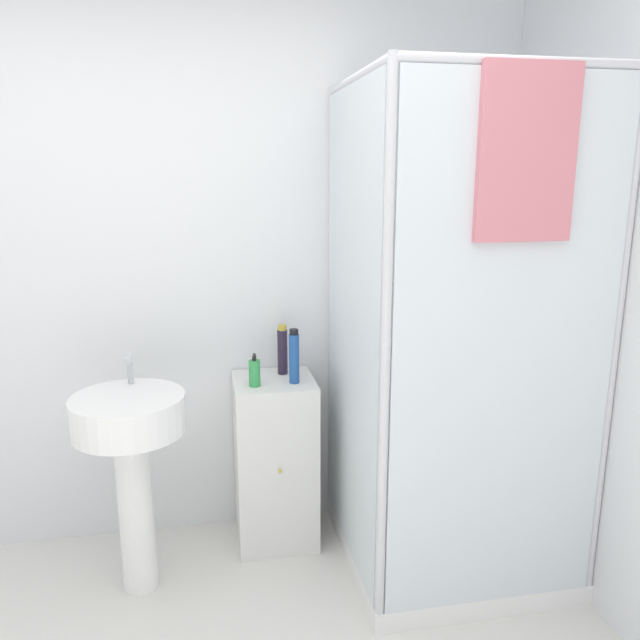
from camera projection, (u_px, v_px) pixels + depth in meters
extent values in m
cube|color=silver|center=(166.00, 279.00, 2.86)|extent=(6.40, 0.06, 2.50)
cube|color=white|center=(444.00, 544.00, 2.90)|extent=(0.92, 0.92, 0.09)
cylinder|color=silver|center=(502.00, 310.00, 3.17)|extent=(0.04, 0.04, 2.09)
cylinder|color=silver|center=(332.00, 317.00, 3.00)|extent=(0.04, 0.04, 2.09)
cylinder|color=silver|center=(613.00, 360.00, 2.32)|extent=(0.04, 0.04, 2.09)
cylinder|color=silver|center=(385.00, 374.00, 2.16)|extent=(0.04, 0.04, 2.09)
cylinder|color=silver|center=(525.00, 61.00, 2.00)|extent=(0.88, 0.04, 0.04)
cylinder|color=silver|center=(428.00, 94.00, 2.84)|extent=(0.88, 0.04, 0.04)
cylinder|color=silver|center=(358.00, 77.00, 2.34)|extent=(0.04, 0.88, 0.04)
cylinder|color=silver|center=(571.00, 83.00, 2.50)|extent=(0.04, 0.88, 0.04)
cube|color=silver|center=(505.00, 360.00, 2.22)|extent=(0.85, 0.01, 1.97)
cube|color=silver|center=(352.00, 335.00, 2.57)|extent=(0.01, 0.85, 1.97)
cylinder|color=#B7BABF|center=(466.00, 347.00, 3.11)|extent=(0.02, 0.02, 1.57)
cylinder|color=#B7BABF|center=(480.00, 183.00, 2.87)|extent=(0.07, 0.07, 0.04)
cube|color=#D1757F|center=(527.00, 153.00, 2.04)|extent=(0.34, 0.03, 0.57)
cube|color=silver|center=(275.00, 461.00, 2.94)|extent=(0.37, 0.36, 0.81)
sphere|color=gold|center=(280.00, 471.00, 2.75)|extent=(0.02, 0.02, 0.02)
cylinder|color=white|center=(136.00, 511.00, 2.59)|extent=(0.14, 0.14, 0.71)
cylinder|color=white|center=(129.00, 414.00, 2.49)|extent=(0.45, 0.45, 0.15)
cylinder|color=#B7BABF|center=(130.00, 369.00, 2.61)|extent=(0.02, 0.02, 0.13)
cube|color=#B7BABF|center=(128.00, 359.00, 2.56)|extent=(0.02, 0.07, 0.02)
cylinder|color=green|center=(255.00, 373.00, 2.75)|extent=(0.05, 0.05, 0.12)
cylinder|color=black|center=(254.00, 358.00, 2.73)|extent=(0.02, 0.02, 0.02)
cube|color=black|center=(254.00, 356.00, 2.71)|extent=(0.01, 0.03, 0.01)
cylinder|color=#281E33|center=(282.00, 352.00, 2.90)|extent=(0.05, 0.05, 0.21)
cylinder|color=gold|center=(282.00, 328.00, 2.88)|extent=(0.04, 0.04, 0.02)
cylinder|color=#1E4C93|center=(294.00, 359.00, 2.78)|extent=(0.05, 0.05, 0.22)
cylinder|color=black|center=(294.00, 332.00, 2.75)|extent=(0.04, 0.04, 0.02)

